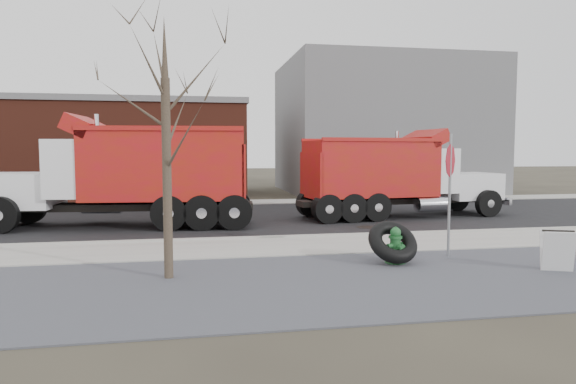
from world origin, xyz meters
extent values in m
plane|color=#383328|center=(0.00, 0.00, 0.00)|extent=(120.00, 120.00, 0.00)
cube|color=slate|center=(0.00, -3.50, 0.01)|extent=(60.00, 5.00, 0.03)
cube|color=#9E9B93|center=(0.00, 0.25, 0.03)|extent=(60.00, 2.50, 0.06)
cube|color=#9E9B93|center=(0.00, 1.55, 0.06)|extent=(60.00, 0.15, 0.11)
cube|color=black|center=(0.00, 6.30, 0.01)|extent=(60.00, 9.40, 0.02)
cube|color=#9E9B93|center=(0.00, 12.00, 0.03)|extent=(60.00, 2.00, 0.06)
cube|color=slate|center=(9.00, 18.00, 4.00)|extent=(12.00, 10.00, 8.00)
cube|color=#5E271B|center=(-10.00, 17.00, 2.50)|extent=(20.00, 8.00, 5.00)
cube|color=slate|center=(-10.00, 17.00, 5.15)|extent=(20.20, 8.20, 0.30)
cylinder|color=#382D23|center=(-3.20, -2.60, 2.00)|extent=(0.18, 0.18, 4.00)
cone|color=#382D23|center=(-3.20, -2.60, 4.60)|extent=(0.14, 0.14, 1.20)
cylinder|color=#28692E|center=(1.81, -2.13, 0.03)|extent=(0.45, 0.45, 0.06)
cylinder|color=#28692E|center=(1.81, -2.13, 0.34)|extent=(0.24, 0.24, 0.62)
cylinder|color=#28692E|center=(1.81, -2.13, 0.62)|extent=(0.31, 0.31, 0.05)
sphere|color=#28692E|center=(1.81, -2.13, 0.72)|extent=(0.25, 0.25, 0.25)
cylinder|color=#28692E|center=(1.81, -2.13, 0.83)|extent=(0.05, 0.05, 0.06)
cylinder|color=#28692E|center=(1.65, -2.20, 0.43)|extent=(0.16, 0.15, 0.11)
cylinder|color=#28692E|center=(1.98, -2.06, 0.43)|extent=(0.16, 0.15, 0.11)
cylinder|color=#28692E|center=(1.88, -2.29, 0.41)|extent=(0.19, 0.17, 0.15)
torus|color=black|center=(1.76, -2.12, 0.51)|extent=(1.29, 1.21, 1.02)
cylinder|color=gray|center=(3.35, -1.68, 1.49)|extent=(0.06, 0.06, 2.98)
cylinder|color=#A50B1B|center=(3.35, -1.68, 2.34)|extent=(0.57, 0.61, 0.81)
cube|color=silver|center=(4.86, -3.58, 0.46)|extent=(0.67, 0.43, 0.86)
cube|color=silver|center=(4.93, -3.41, 0.46)|extent=(0.67, 0.43, 0.86)
cube|color=black|center=(4.89, -3.49, 0.89)|extent=(0.60, 0.27, 0.04)
cube|color=black|center=(5.09, 5.61, 0.64)|extent=(8.09, 1.69, 0.21)
cube|color=white|center=(8.21, 5.95, 1.15)|extent=(2.26, 2.05, 1.03)
cube|color=silver|center=(9.27, 6.06, 1.15)|extent=(0.24, 1.64, 0.94)
cube|color=white|center=(6.32, 5.74, 1.81)|extent=(1.73, 2.31, 1.69)
cube|color=black|center=(7.06, 5.82, 2.28)|extent=(0.25, 1.88, 0.75)
cube|color=#A90E1C|center=(3.87, 5.48, 1.90)|extent=(4.92, 2.75, 2.07)
cylinder|color=silver|center=(5.38, 6.54, 2.23)|extent=(0.15, 0.15, 2.26)
cylinder|color=black|center=(8.29, 6.98, 0.54)|extent=(1.06, 0.39, 1.03)
cylinder|color=black|center=(8.51, 4.96, 0.54)|extent=(1.06, 0.39, 1.03)
cylinder|color=black|center=(2.65, 6.25, 0.54)|extent=(1.06, 0.39, 1.03)
cylinder|color=black|center=(2.85, 4.46, 0.54)|extent=(1.06, 0.39, 1.03)
cube|color=black|center=(-4.94, 4.84, 0.69)|extent=(8.54, 1.64, 0.23)
cube|color=white|center=(-8.29, 5.13, 1.27)|extent=(2.45, 2.22, 1.14)
cube|color=white|center=(-6.40, 4.96, 2.00)|extent=(1.86, 2.53, 1.87)
cube|color=black|center=(-7.15, 5.03, 2.51)|extent=(0.23, 2.08, 0.83)
cube|color=#A90E1C|center=(-3.59, 4.72, 2.10)|extent=(5.39, 2.93, 2.29)
cylinder|color=silver|center=(-5.64, 3.91, 2.46)|extent=(0.16, 0.16, 2.49)
cylinder|color=black|center=(-8.59, 4.03, 0.59)|extent=(1.17, 0.41, 1.14)
cylinder|color=black|center=(-8.40, 6.26, 0.59)|extent=(1.17, 0.41, 1.14)
cylinder|color=black|center=(-2.43, 3.62, 0.59)|extent=(1.17, 0.41, 1.14)
cylinder|color=black|center=(-2.26, 5.61, 0.59)|extent=(1.17, 0.41, 1.14)
cube|color=silver|center=(-8.81, 5.16, 1.17)|extent=(0.19, 1.67, 0.96)
camera|label=1|loc=(-2.67, -13.02, 2.60)|focal=32.00mm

